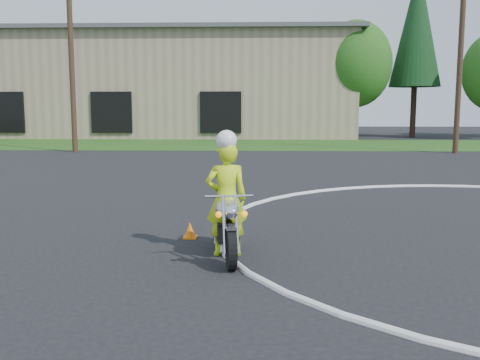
{
  "coord_description": "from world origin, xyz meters",
  "views": [
    {
      "loc": [
        -5.21,
        -7.09,
        2.37
      ],
      "look_at": [
        -5.54,
        2.22,
        1.1
      ],
      "focal_mm": 40.0,
      "sensor_mm": 36.0,
      "label": 1
    }
  ],
  "objects": [
    {
      "name": "primary_motorcycle",
      "position": [
        -5.72,
        1.18,
        0.53
      ],
      "size": [
        0.72,
        2.06,
        1.09
      ],
      "rotation": [
        0.0,
        0.0,
        0.16
      ],
      "color": "black",
      "rests_on": "ground"
    },
    {
      "name": "warehouse",
      "position": [
        -18.0,
        39.99,
        4.16
      ],
      "size": [
        41.0,
        17.0,
        8.3
      ],
      "color": "tan",
      "rests_on": "ground"
    },
    {
      "name": "grass_strip",
      "position": [
        0.0,
        27.0,
        0.01
      ],
      "size": [
        120.0,
        10.0,
        0.02
      ],
      "primitive_type": "cube",
      "color": "#1E4714",
      "rests_on": "ground"
    },
    {
      "name": "utility_poles",
      "position": [
        5.0,
        21.0,
        5.2
      ],
      "size": [
        41.6,
        1.12,
        10.0
      ],
      "color": "#473321",
      "rests_on": "ground"
    },
    {
      "name": "rider_primary_grp",
      "position": [
        -5.72,
        1.32,
        0.97
      ],
      "size": [
        0.73,
        0.54,
        2.02
      ],
      "rotation": [
        0.0,
        0.0,
        0.16
      ],
      "color": "#C9F019",
      "rests_on": "ground"
    }
  ]
}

